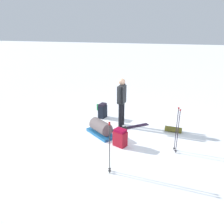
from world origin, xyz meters
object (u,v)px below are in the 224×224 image
ski_poles_planted_far (177,128)px  backpack_bright (103,111)px  sleeping_mat_rolled (173,129)px  skier_standing (122,100)px  backpack_large_dark (120,138)px  ski_poles_planted_near (110,146)px  thermos_bottle (97,107)px  ski_pair_near (125,128)px  gear_sled (101,128)px

ski_poles_planted_far → backpack_bright: bearing=-124.6°
ski_poles_planted_far → sleeping_mat_rolled: size_ratio=2.36×
skier_standing → backpack_bright: skier_standing is taller
backpack_large_dark → ski_poles_planted_near: 1.41m
backpack_large_dark → thermos_bottle: bearing=-149.1°
sleeping_mat_rolled → thermos_bottle: (-1.32, -3.10, 0.04)m
backpack_large_dark → sleeping_mat_rolled: backpack_large_dark is taller
backpack_bright → ski_poles_planted_far: ski_poles_planted_far is taller
ski_pair_near → ski_poles_planted_far: size_ratio=1.17×
ski_pair_near → backpack_large_dark: backpack_large_dark is taller
skier_standing → gear_sled: (0.86, -0.48, -0.73)m
sleeping_mat_rolled → backpack_large_dark: bearing=-47.7°
skier_standing → backpack_large_dark: size_ratio=3.21×
skier_standing → backpack_bright: size_ratio=3.01×
skier_standing → backpack_bright: 1.23m
ski_pair_near → sleeping_mat_rolled: (-0.18, 1.61, 0.08)m
ski_poles_planted_far → thermos_bottle: bearing=-129.4°
thermos_bottle → ski_pair_near: bearing=45.0°
backpack_large_dark → backpack_bright: backpack_bright is taller
ski_poles_planted_near → skier_standing: bearing=-172.9°
ski_poles_planted_far → sleeping_mat_rolled: bearing=-176.9°
skier_standing → backpack_large_dark: bearing=11.5°
skier_standing → ski_poles_planted_far: size_ratio=1.31×
skier_standing → backpack_bright: bearing=-122.8°
backpack_large_dark → thermos_bottle: size_ratio=2.04×
skier_standing → thermos_bottle: 2.02m
backpack_bright → ski_poles_planted_near: (3.28, 1.20, 0.45)m
backpack_bright → gear_sled: backpack_bright is taller
ski_pair_near → ski_poles_planted_near: ski_poles_planted_near is taller
skier_standing → ski_pair_near: 0.98m
backpack_bright → ski_pair_near: bearing=53.6°
backpack_bright → thermos_bottle: (-0.73, -0.45, -0.15)m
backpack_bright → ski_poles_planted_near: ski_poles_planted_near is taller
backpack_bright → ski_poles_planted_far: size_ratio=0.43×
ski_poles_planted_near → backpack_large_dark: bearing=-177.6°
ski_pair_near → skier_standing: bearing=-140.1°
backpack_bright → ski_poles_planted_far: bearing=55.4°
gear_sled → sleeping_mat_rolled: gear_sled is taller
sleeping_mat_rolled → thermos_bottle: 3.37m
ski_pair_near → backpack_large_dark: (1.19, 0.11, 0.25)m
skier_standing → ski_pair_near: size_ratio=1.11×
ski_pair_near → backpack_large_dark: 1.22m
ski_pair_near → ski_poles_planted_far: ski_poles_planted_far is taller
ski_poles_planted_far → thermos_bottle: (-2.60, -3.17, -0.59)m
backpack_bright → sleeping_mat_rolled: 2.72m
ski_pair_near → ski_poles_planted_near: bearing=3.7°
ski_pair_near → thermos_bottle: (-1.49, -1.49, 0.12)m
gear_sled → thermos_bottle: size_ratio=4.34×
ski_poles_planted_near → thermos_bottle: (-4.01, -1.66, -0.59)m
backpack_bright → thermos_bottle: 0.87m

